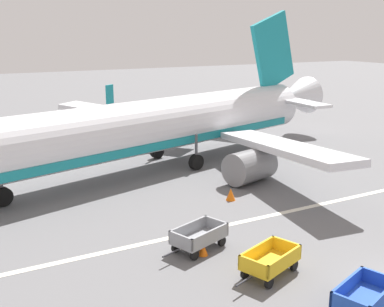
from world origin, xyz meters
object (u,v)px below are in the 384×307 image
Objects in this scene: baggage_cart_far_end at (199,237)px; traffic_cone_near_plane at (231,194)px; baggage_cart_third_in_row at (364,297)px; baggage_cart_fourth_in_row at (270,261)px; airplane at (160,126)px; traffic_cone_mid_apron at (203,249)px.

baggage_cart_far_end is 4.94× the size of traffic_cone_near_plane.
baggage_cart_third_in_row is 3.94m from baggage_cart_fourth_in_row.
baggage_cart_third_in_row is (-1.57, -20.19, -2.45)m from airplane.
baggage_cart_far_end is (-4.13, -13.04, -2.45)m from airplane.
baggage_cart_third_in_row is at bearing -94.43° from airplane.
airplane is 13.89m from baggage_cart_far_end.
baggage_cart_fourth_in_row is at bearing -112.72° from traffic_cone_near_plane.
traffic_cone_near_plane reaches higher than traffic_cone_mid_apron.
traffic_cone_near_plane is 1.25× the size of traffic_cone_mid_apron.
airplane is at bearing 85.57° from baggage_cart_third_in_row.
traffic_cone_mid_apron is at bearing -107.36° from airplane.
airplane reaches higher than traffic_cone_near_plane.
baggage_cart_far_end reaches higher than traffic_cone_near_plane.
traffic_cone_near_plane is at bearing 44.72° from baggage_cart_far_end.
baggage_cart_fourth_in_row is 3.67m from baggage_cart_far_end.
airplane reaches higher than baggage_cart_third_in_row.
baggage_cart_far_end is at bearing -135.28° from traffic_cone_near_plane.
traffic_cone_near_plane is at bearing 79.43° from baggage_cart_third_in_row.
baggage_cart_fourth_in_row is 8.83m from traffic_cone_near_plane.
baggage_cart_fourth_in_row is 3.18m from traffic_cone_mid_apron.
traffic_cone_mid_apron is at bearing -132.56° from traffic_cone_near_plane.
baggage_cart_far_end is at bearing -107.58° from airplane.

